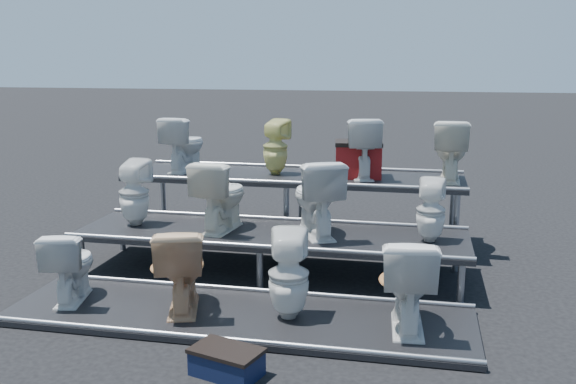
% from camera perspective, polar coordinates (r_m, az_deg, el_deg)
% --- Properties ---
extents(ground, '(80.00, 80.00, 0.00)m').
position_cam_1_polar(ground, '(7.07, -1.53, -7.21)').
color(ground, black).
rests_on(ground, ground).
extents(tier_front, '(4.20, 1.20, 0.06)m').
position_cam_1_polar(tier_front, '(5.88, -4.51, -10.95)').
color(tier_front, black).
rests_on(tier_front, ground).
extents(tier_mid, '(4.20, 1.20, 0.46)m').
position_cam_1_polar(tier_mid, '(7.00, -1.54, -5.43)').
color(tier_mid, black).
rests_on(tier_mid, ground).
extents(tier_back, '(4.20, 1.20, 0.86)m').
position_cam_1_polar(tier_back, '(8.17, 0.55, -1.44)').
color(tier_back, black).
rests_on(tier_back, ground).
extents(toilet_0, '(0.52, 0.74, 0.69)m').
position_cam_1_polar(toilet_0, '(6.38, -18.79, -6.15)').
color(toilet_0, silver).
rests_on(toilet_0, tier_front).
extents(toilet_1, '(0.64, 0.86, 0.79)m').
position_cam_1_polar(toilet_1, '(5.90, -9.45, -6.65)').
color(toilet_1, tan).
rests_on(toilet_1, tier_front).
extents(toilet_2, '(0.41, 0.42, 0.79)m').
position_cam_1_polar(toilet_2, '(5.62, 0.06, -7.36)').
color(toilet_2, silver).
rests_on(toilet_2, tier_front).
extents(toilet_3, '(0.51, 0.83, 0.81)m').
position_cam_1_polar(toilet_3, '(5.52, 10.61, -7.86)').
color(toilet_3, silver).
rests_on(toilet_3, tier_front).
extents(toilet_4, '(0.35, 0.36, 0.74)m').
position_cam_1_polar(toilet_4, '(7.36, -13.51, -0.06)').
color(toilet_4, silver).
rests_on(toilet_4, tier_mid).
extents(toilet_5, '(0.53, 0.81, 0.78)m').
position_cam_1_polar(toilet_5, '(6.99, -5.99, -0.27)').
color(toilet_5, silver).
rests_on(toilet_5, tier_mid).
extents(toilet_6, '(0.75, 0.92, 0.82)m').
position_cam_1_polar(toilet_6, '(6.74, 2.49, -0.47)').
color(toilet_6, silver).
rests_on(toilet_6, tier_mid).
extents(toilet_7, '(0.31, 0.32, 0.65)m').
position_cam_1_polar(toilet_7, '(6.68, 12.58, -1.60)').
color(toilet_7, silver).
rests_on(toilet_7, tier_mid).
extents(toilet_8, '(0.49, 0.74, 0.71)m').
position_cam_1_polar(toilet_8, '(8.43, -9.20, 4.24)').
color(toilet_8, silver).
rests_on(toilet_8, tier_back).
extents(toilet_9, '(0.39, 0.39, 0.70)m').
position_cam_1_polar(toilet_9, '(8.08, -1.11, 4.03)').
color(toilet_9, '#D4D27D').
rests_on(toilet_9, tier_back).
extents(toilet_10, '(0.58, 0.81, 0.74)m').
position_cam_1_polar(toilet_10, '(7.91, 6.53, 3.95)').
color(toilet_10, silver).
rests_on(toilet_10, tier_back).
extents(toilet_11, '(0.43, 0.73, 0.74)m').
position_cam_1_polar(toilet_11, '(7.88, 14.25, 3.61)').
color(toilet_11, silver).
rests_on(toilet_11, tier_back).
extents(red_crate, '(0.61, 0.51, 0.40)m').
position_cam_1_polar(red_crate, '(7.96, 6.25, 2.75)').
color(red_crate, maroon).
rests_on(red_crate, tier_back).
extents(step_stool, '(0.56, 0.43, 0.18)m').
position_cam_1_polar(step_stool, '(4.93, -5.47, -14.95)').
color(step_stool, black).
rests_on(step_stool, ground).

